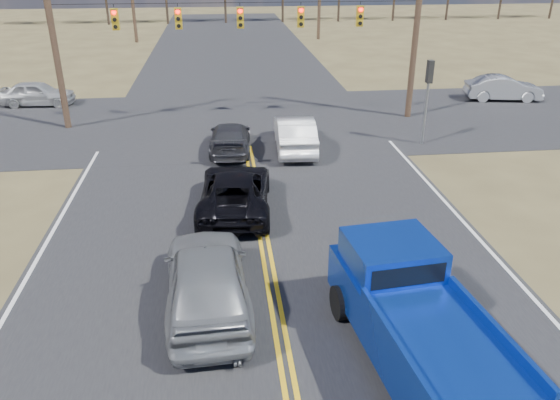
{
  "coord_description": "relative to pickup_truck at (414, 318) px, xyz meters",
  "views": [
    {
      "loc": [
        -1.18,
        -10.07,
        8.44
      ],
      "look_at": [
        0.49,
        4.78,
        1.5
      ],
      "focal_mm": 35.0,
      "sensor_mm": 36.0,
      "label": 1
    }
  ],
  "objects": [
    {
      "name": "signal_gantry",
      "position": [
        -2.31,
        18.56,
        3.96
      ],
      "size": [
        19.6,
        4.83,
        10.0
      ],
      "color": "#473323",
      "rests_on": "ground"
    },
    {
      "name": "road_cross",
      "position": [
        -2.81,
        18.77,
        -1.11
      ],
      "size": [
        120.0,
        12.0,
        0.02
      ],
      "primitive_type": "cube",
      "color": "#28282B",
      "rests_on": "ground"
    },
    {
      "name": "utility_poles",
      "position": [
        -2.81,
        17.77,
        4.12
      ],
      "size": [
        19.6,
        58.32,
        10.0
      ],
      "color": "#473323",
      "rests_on": "ground"
    },
    {
      "name": "white_car_queue",
      "position": [
        -0.68,
        14.17,
        -0.32
      ],
      "size": [
        1.9,
        4.85,
        1.57
      ],
      "primitive_type": "imported",
      "rotation": [
        0.0,
        0.0,
        3.09
      ],
      "color": "silver",
      "rests_on": "ground"
    },
    {
      "name": "dgrey_car_queue",
      "position": [
        -3.61,
        14.31,
        -0.46
      ],
      "size": [
        2.05,
        4.52,
        1.28
      ],
      "primitive_type": "imported",
      "rotation": [
        0.0,
        0.0,
        3.08
      ],
      "color": "#323237",
      "rests_on": "ground"
    },
    {
      "name": "ground",
      "position": [
        -2.81,
        0.77,
        -1.11
      ],
      "size": [
        160.0,
        160.0,
        0.0
      ],
      "primitive_type": "plane",
      "color": "brown",
      "rests_on": "ground"
    },
    {
      "name": "pickup_truck",
      "position": [
        0.0,
        0.0,
        0.0
      ],
      "size": [
        2.94,
        6.28,
        2.28
      ],
      "rotation": [
        0.0,
        0.0,
        0.11
      ],
      "color": "black",
      "rests_on": "ground"
    },
    {
      "name": "silver_suv",
      "position": [
        -4.52,
        2.43,
        -0.22
      ],
      "size": [
        2.35,
        5.31,
        1.78
      ],
      "primitive_type": "imported",
      "rotation": [
        0.0,
        0.0,
        3.19
      ],
      "color": "gray",
      "rests_on": "ground"
    },
    {
      "name": "road_main",
      "position": [
        -2.81,
        10.77,
        -1.11
      ],
      "size": [
        14.0,
        120.0,
        0.02
      ],
      "primitive_type": "cube",
      "color": "#28282B",
      "rests_on": "ground"
    },
    {
      "name": "cross_car_west",
      "position": [
        -14.56,
        23.48,
        -0.4
      ],
      "size": [
        1.88,
        4.25,
        1.42
      ],
      "primitive_type": "imported",
      "rotation": [
        0.0,
        0.0,
        1.52
      ],
      "color": "#B8B8B8",
      "rests_on": "ground"
    },
    {
      "name": "cross_car_east_near",
      "position": [
        13.03,
        21.62,
        -0.38
      ],
      "size": [
        2.24,
        4.61,
        1.46
      ],
      "primitive_type": "imported",
      "rotation": [
        0.0,
        0.0,
        1.41
      ],
      "color": "#95989D",
      "rests_on": "ground"
    },
    {
      "name": "black_suv",
      "position": [
        -3.61,
        8.13,
        -0.38
      ],
      "size": [
        2.84,
        5.38,
        1.44
      ],
      "primitive_type": "imported",
      "rotation": [
        0.0,
        0.0,
        3.05
      ],
      "color": "black",
      "rests_on": "ground"
    }
  ]
}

